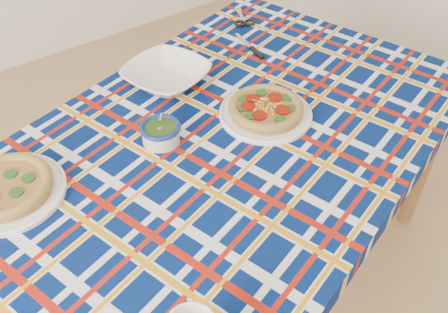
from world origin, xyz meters
TOP-DOWN VIEW (x-y plane):
  - dining_table at (0.45, 0.16)m, footprint 1.63×1.26m
  - tablecloth at (0.45, 0.16)m, footprint 1.66×1.30m
  - main_focaccia_plate at (0.59, 0.17)m, footprint 0.32×0.32m
  - pesto_bowl at (0.30, 0.24)m, footprint 0.14×0.14m
  - serving_bowl at (0.45, 0.46)m, footprint 0.30×0.30m
  - second_focaccia_plate at (-0.08, 0.29)m, footprint 0.34×0.34m
  - table_knife at (0.79, 0.52)m, footprint 0.05×0.19m
  - kitchen_scissors at (0.90, 0.68)m, footprint 0.14×0.19m

SIDE VIEW (x-z plane):
  - dining_table at x=0.45m, z-range 0.27..0.94m
  - tablecloth at x=0.45m, z-range 0.58..0.68m
  - table_knife at x=0.79m, z-range 0.68..0.69m
  - kitchen_scissors at x=0.90m, z-range 0.68..0.69m
  - second_focaccia_plate at x=-0.08m, z-range 0.68..0.73m
  - main_focaccia_plate at x=0.59m, z-range 0.68..0.73m
  - serving_bowl at x=0.45m, z-range 0.68..0.73m
  - pesto_bowl at x=0.30m, z-range 0.68..0.74m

